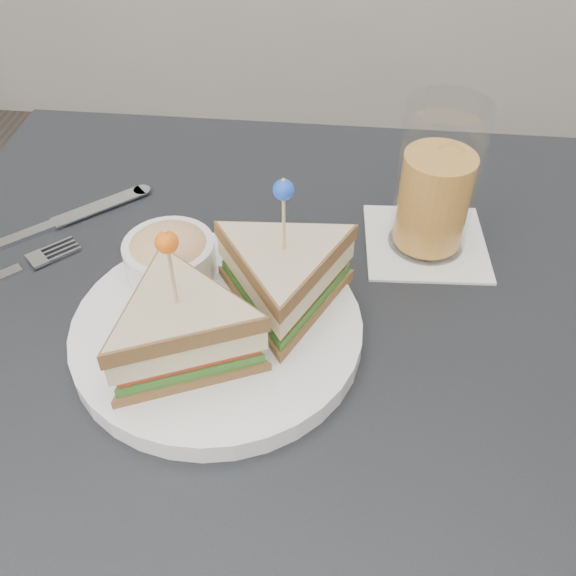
# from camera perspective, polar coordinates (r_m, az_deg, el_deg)

# --- Properties ---
(table) EXTENTS (0.80, 0.80, 0.75)m
(table) POSITION_cam_1_polar(r_m,az_deg,el_deg) (0.66, -0.96, -8.54)
(table) COLOR black
(table) RESTS_ON ground
(plate_meal) EXTENTS (0.31, 0.29, 0.16)m
(plate_meal) POSITION_cam_1_polar(r_m,az_deg,el_deg) (0.57, -5.74, -1.34)
(plate_meal) COLOR white
(plate_meal) RESTS_ON table
(cutlery_fork) EXTENTS (0.14, 0.14, 0.01)m
(cutlery_fork) POSITION_cam_1_polar(r_m,az_deg,el_deg) (0.72, -23.92, 1.14)
(cutlery_fork) COLOR white
(cutlery_fork) RESTS_ON table
(cutlery_knife) EXTENTS (0.16, 0.15, 0.01)m
(cutlery_knife) POSITION_cam_1_polar(r_m,az_deg,el_deg) (0.77, -19.50, 5.62)
(cutlery_knife) COLOR silver
(cutlery_knife) RESTS_ON table
(drink_set) EXTENTS (0.14, 0.14, 0.16)m
(drink_set) POSITION_cam_1_polar(r_m,az_deg,el_deg) (0.67, 13.00, 8.68)
(drink_set) COLOR white
(drink_set) RESTS_ON table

